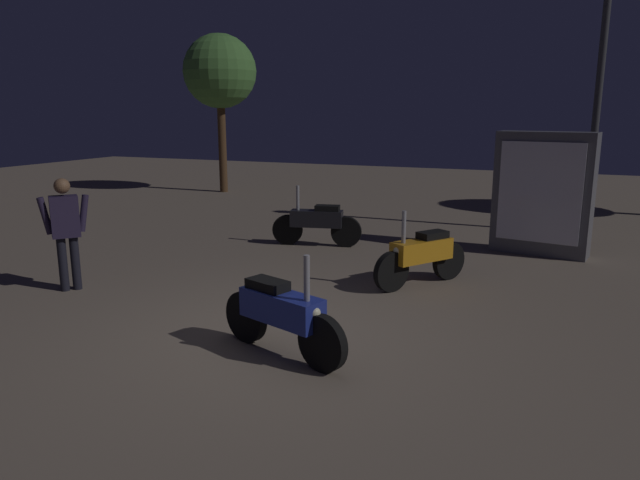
{
  "coord_description": "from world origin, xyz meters",
  "views": [
    {
      "loc": [
        2.87,
        -5.39,
        2.44
      ],
      "look_at": [
        0.37,
        0.6,
        1.0
      ],
      "focal_mm": 32.8,
      "sensor_mm": 36.0,
      "label": 1
    }
  ],
  "objects_px": {
    "motorcycle_blue_foreground": "(281,314)",
    "kiosk_billboard": "(543,194)",
    "streetlamp_near": "(601,63)",
    "motorcycle_black_parked_left": "(317,222)",
    "motorcycle_orange_parked_right": "(422,255)",
    "person_rider_beside": "(66,225)"
  },
  "relations": [
    {
      "from": "motorcycle_orange_parked_right",
      "to": "streetlamp_near",
      "type": "bearing_deg",
      "value": -171.17
    },
    {
      "from": "motorcycle_blue_foreground",
      "to": "streetlamp_near",
      "type": "distance_m",
      "value": 8.85
    },
    {
      "from": "motorcycle_blue_foreground",
      "to": "kiosk_billboard",
      "type": "height_order",
      "value": "kiosk_billboard"
    },
    {
      "from": "motorcycle_blue_foreground",
      "to": "streetlamp_near",
      "type": "relative_size",
      "value": 0.3
    },
    {
      "from": "kiosk_billboard",
      "to": "motorcycle_orange_parked_right",
      "type": "bearing_deg",
      "value": 71.09
    },
    {
      "from": "motorcycle_black_parked_left",
      "to": "kiosk_billboard",
      "type": "xyz_separation_m",
      "value": [
        3.81,
        0.93,
        0.61
      ]
    },
    {
      "from": "person_rider_beside",
      "to": "motorcycle_blue_foreground",
      "type": "bearing_deg",
      "value": 27.53
    },
    {
      "from": "streetlamp_near",
      "to": "kiosk_billboard",
      "type": "distance_m",
      "value": 3.25
    },
    {
      "from": "person_rider_beside",
      "to": "streetlamp_near",
      "type": "bearing_deg",
      "value": 86.8
    },
    {
      "from": "motorcycle_blue_foreground",
      "to": "kiosk_billboard",
      "type": "bearing_deg",
      "value": 88.16
    },
    {
      "from": "streetlamp_near",
      "to": "motorcycle_blue_foreground",
      "type": "bearing_deg",
      "value": -110.98
    },
    {
      "from": "motorcycle_orange_parked_right",
      "to": "person_rider_beside",
      "type": "distance_m",
      "value": 4.94
    },
    {
      "from": "motorcycle_blue_foreground",
      "to": "person_rider_beside",
      "type": "relative_size",
      "value": 1.03
    },
    {
      "from": "motorcycle_blue_foreground",
      "to": "person_rider_beside",
      "type": "height_order",
      "value": "person_rider_beside"
    },
    {
      "from": "person_rider_beside",
      "to": "kiosk_billboard",
      "type": "xyz_separation_m",
      "value": [
        5.9,
        4.76,
        0.13
      ]
    },
    {
      "from": "motorcycle_blue_foreground",
      "to": "motorcycle_orange_parked_right",
      "type": "height_order",
      "value": "same"
    },
    {
      "from": "motorcycle_blue_foreground",
      "to": "person_rider_beside",
      "type": "distance_m",
      "value": 3.83
    },
    {
      "from": "motorcycle_blue_foreground",
      "to": "person_rider_beside",
      "type": "xyz_separation_m",
      "value": [
        -3.7,
        0.87,
        0.48
      ]
    },
    {
      "from": "motorcycle_blue_foreground",
      "to": "streetlamp_near",
      "type": "bearing_deg",
      "value": 88.53
    },
    {
      "from": "motorcycle_orange_parked_right",
      "to": "kiosk_billboard",
      "type": "height_order",
      "value": "kiosk_billboard"
    },
    {
      "from": "motorcycle_black_parked_left",
      "to": "motorcycle_orange_parked_right",
      "type": "bearing_deg",
      "value": 131.13
    },
    {
      "from": "motorcycle_black_parked_left",
      "to": "person_rider_beside",
      "type": "distance_m",
      "value": 4.39
    }
  ]
}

